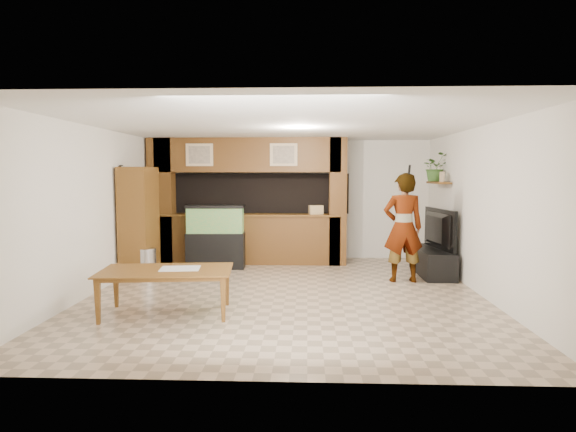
{
  "coord_description": "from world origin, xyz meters",
  "views": [
    {
      "loc": [
        0.33,
        -7.42,
        1.86
      ],
      "look_at": [
        0.0,
        0.6,
        1.16
      ],
      "focal_mm": 30.0,
      "sensor_mm": 36.0,
      "label": 1
    }
  ],
  "objects_px": {
    "person": "(403,228)",
    "dining_table": "(166,293)",
    "pantry_cabinet": "(139,223)",
    "aquarium": "(216,237)",
    "television": "(433,229)"
  },
  "relations": [
    {
      "from": "person",
      "to": "aquarium",
      "type": "bearing_deg",
      "value": -20.79
    },
    {
      "from": "pantry_cabinet",
      "to": "television",
      "type": "distance_m",
      "value": 5.37
    },
    {
      "from": "television",
      "to": "dining_table",
      "type": "relative_size",
      "value": 0.75
    },
    {
      "from": "pantry_cabinet",
      "to": "dining_table",
      "type": "bearing_deg",
      "value": -63.29
    },
    {
      "from": "aquarium",
      "to": "television",
      "type": "bearing_deg",
      "value": -8.87
    },
    {
      "from": "television",
      "to": "person",
      "type": "height_order",
      "value": "person"
    },
    {
      "from": "pantry_cabinet",
      "to": "person",
      "type": "distance_m",
      "value": 4.69
    },
    {
      "from": "aquarium",
      "to": "dining_table",
      "type": "bearing_deg",
      "value": -93.39
    },
    {
      "from": "aquarium",
      "to": "dining_table",
      "type": "height_order",
      "value": "aquarium"
    },
    {
      "from": "aquarium",
      "to": "person",
      "type": "bearing_deg",
      "value": -19.52
    },
    {
      "from": "person",
      "to": "dining_table",
      "type": "distance_m",
      "value": 4.17
    },
    {
      "from": "person",
      "to": "dining_table",
      "type": "bearing_deg",
      "value": 27.57
    },
    {
      "from": "television",
      "to": "dining_table",
      "type": "bearing_deg",
      "value": 115.04
    },
    {
      "from": "television",
      "to": "person",
      "type": "distance_m",
      "value": 0.9
    },
    {
      "from": "pantry_cabinet",
      "to": "dining_table",
      "type": "xyz_separation_m",
      "value": [
        1.17,
        -2.32,
        -0.69
      ]
    }
  ]
}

